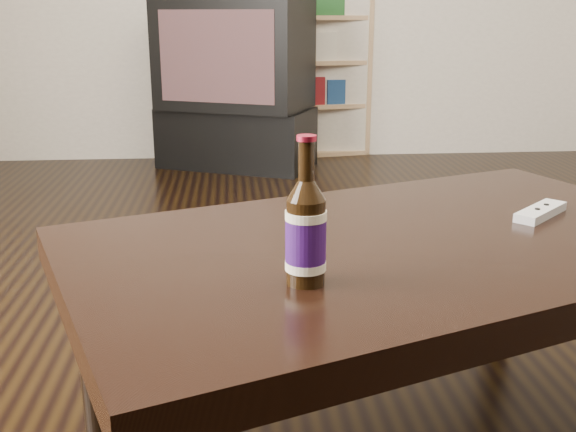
{
  "coord_description": "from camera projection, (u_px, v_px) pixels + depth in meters",
  "views": [
    {
      "loc": [
        -0.51,
        -1.63,
        0.95
      ],
      "look_at": [
        -0.42,
        -0.56,
        0.63
      ],
      "focal_mm": 42.0,
      "sensor_mm": 36.0,
      "label": 1
    }
  ],
  "objects": [
    {
      "name": "floor",
      "position": [
        420.0,
        373.0,
        1.87
      ],
      "size": [
        5.0,
        6.0,
        0.01
      ],
      "primitive_type": "cube",
      "color": "black",
      "rests_on": "ground"
    },
    {
      "name": "tv_stand",
      "position": [
        237.0,
        137.0,
        4.35
      ],
      "size": [
        1.06,
        0.82,
        0.38
      ],
      "primitive_type": "cube",
      "rotation": [
        0.0,
        0.0,
        -0.42
      ],
      "color": "black",
      "rests_on": "floor"
    },
    {
      "name": "tv",
      "position": [
        235.0,
        54.0,
        4.2
      ],
      "size": [
        1.04,
        0.87,
        0.67
      ],
      "rotation": [
        0.0,
        0.0,
        -0.42
      ],
      "color": "black",
      "rests_on": "tv_stand"
    },
    {
      "name": "bookshelf",
      "position": [
        315.0,
        58.0,
        4.66
      ],
      "size": [
        0.73,
        0.43,
        1.27
      ],
      "rotation": [
        0.0,
        0.0,
        0.17
      ],
      "color": "tan",
      "rests_on": "floor"
    },
    {
      "name": "coffee_table",
      "position": [
        401.0,
        267.0,
        1.41
      ],
      "size": [
        1.55,
        1.22,
        0.51
      ],
      "rotation": [
        0.0,
        0.0,
        0.36
      ],
      "color": "black",
      "rests_on": "floor"
    },
    {
      "name": "beer_bottle",
      "position": [
        306.0,
        233.0,
        1.13
      ],
      "size": [
        0.09,
        0.09,
        0.26
      ],
      "rotation": [
        0.0,
        0.0,
        -0.4
      ],
      "color": "black",
      "rests_on": "coffee_table"
    },
    {
      "name": "remote",
      "position": [
        541.0,
        212.0,
        1.54
      ],
      "size": [
        0.17,
        0.16,
        0.02
      ],
      "rotation": [
        0.0,
        0.0,
        -0.83
      ],
      "color": "#BEBDC0",
      "rests_on": "coffee_table"
    }
  ]
}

